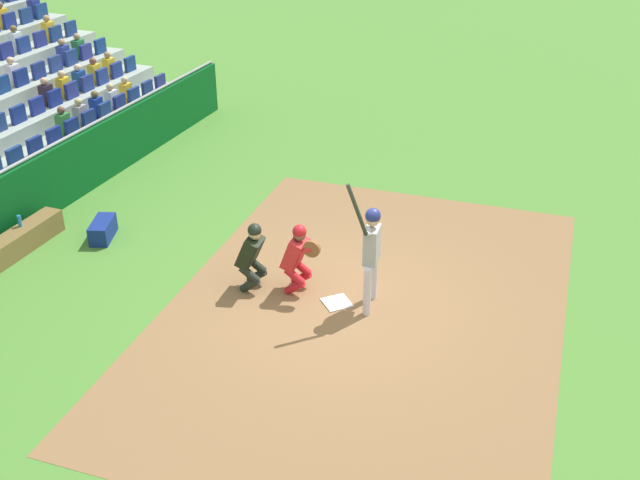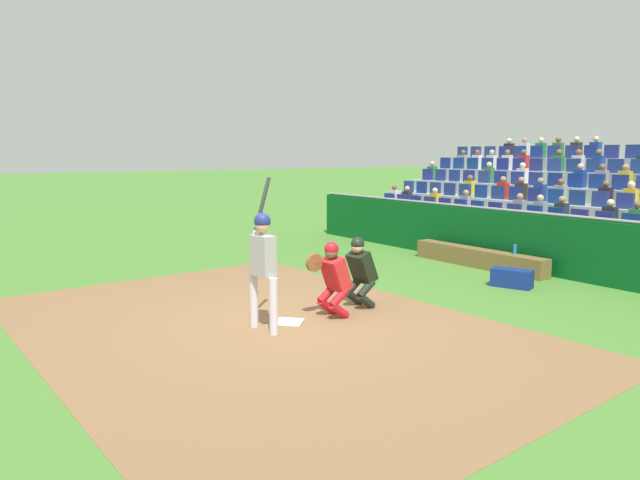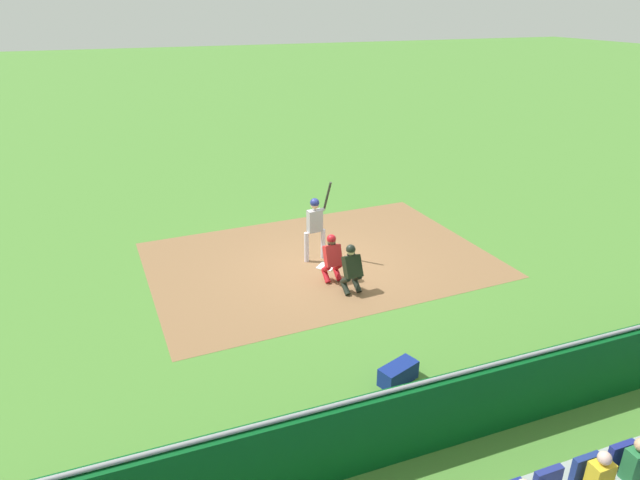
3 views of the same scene
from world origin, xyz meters
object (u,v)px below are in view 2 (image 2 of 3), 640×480
dugout_bench (478,258)px  water_bottle_on_bench (515,249)px  catcher_crouching (333,275)px  equipment_duffel_bag (512,278)px  home_plate_marker (289,322)px  batter_at_plate (263,258)px  home_plate_umpire (360,269)px

dugout_bench → water_bottle_on_bench: 1.04m
catcher_crouching → equipment_duffel_bag: (-0.35, -4.31, -0.54)m
home_plate_marker → water_bottle_on_bench: bearing=-86.9°
batter_at_plate → dugout_bench: batter_at_plate is taller
home_plate_umpire → dugout_bench: (1.26, -4.69, -0.48)m
catcher_crouching → water_bottle_on_bench: 5.55m
batter_at_plate → water_bottle_on_bench: size_ratio=10.32×
water_bottle_on_bench → equipment_duffel_bag: water_bottle_on_bench is taller
catcher_crouching → water_bottle_on_bench: (0.49, -5.53, -0.17)m
equipment_duffel_bag → home_plate_marker: bearing=64.6°
home_plate_marker → batter_at_plate: 1.26m
catcher_crouching → dugout_bench: size_ratio=0.35×
batter_at_plate → home_plate_umpire: batter_at_plate is taller
home_plate_umpire → equipment_duffel_bag: size_ratio=1.62×
home_plate_umpire → equipment_duffel_bag: (-0.57, -3.55, -0.52)m
dugout_bench → water_bottle_on_bench: (-0.98, -0.07, 0.33)m
catcher_crouching → home_plate_umpire: catcher_crouching is taller
batter_at_plate → home_plate_umpire: 2.12m
dugout_bench → equipment_duffel_bag: (-1.82, 1.14, -0.03)m
home_plate_marker → equipment_duffel_bag: 5.11m
batter_at_plate → catcher_crouching: size_ratio=1.81×
water_bottle_on_bench → equipment_duffel_bag: size_ratio=0.29×
catcher_crouching → home_plate_umpire: size_ratio=1.01×
batter_at_plate → catcher_crouching: 1.38m
water_bottle_on_bench → equipment_duffel_bag: 1.53m
home_plate_marker → water_bottle_on_bench: size_ratio=1.93×
home_plate_marker → dugout_bench: dugout_bench is taller
batter_at_plate → water_bottle_on_bench: bearing=-86.1°
home_plate_marker → catcher_crouching: 1.06m
catcher_crouching → home_plate_umpire: 0.79m
home_plate_umpire → catcher_crouching: bearing=105.6°
batter_at_plate → catcher_crouching: batter_at_plate is taller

